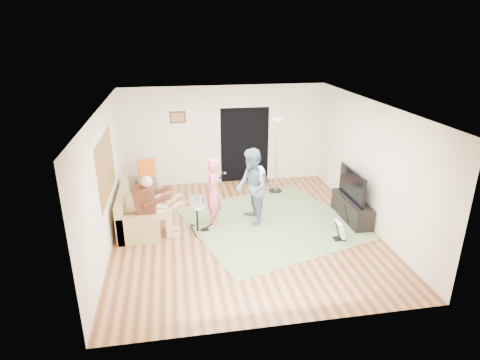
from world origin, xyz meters
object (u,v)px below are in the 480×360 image
Objects in this scene: drum_kit at (197,218)px; tv_cabinet at (351,209)px; guitar_spare at (340,229)px; torchiere_lamp at (277,142)px; television at (352,185)px; guitarist at (252,187)px; sofa at (137,211)px; singer at (212,192)px; dining_chair at (150,186)px.

tv_cabinet is at bearing 0.08° from drum_kit.
guitar_spare is 0.43× the size of torchiere_lamp.
tv_cabinet is 1.17× the size of television.
torchiere_lamp is at bearing 123.23° from television.
guitarist is at bearing 146.54° from guitar_spare.
television reaches higher than drum_kit.
singer reaches higher than sofa.
singer is at bearing 155.14° from guitar_spare.
dining_chair is at bearing -128.31° from guitarist.
sofa is 3.87m from torchiere_lamp.
guitar_spare reaches higher than drum_kit.
guitarist is 2.24m from television.
singer is 1.45× the size of dining_chair.
singer is 0.89× the size of guitarist.
sofa is 1.05× the size of torchiere_lamp.
sofa is 2.81× the size of drum_kit.
guitar_spare is (2.50, -1.16, -0.52)m from singer.
tv_cabinet is (1.29, -1.89, -1.11)m from torchiere_lamp.
torchiere_lamp is 1.66× the size of television.
dining_chair is 0.75× the size of tv_cabinet.
television reaches higher than sofa.
torchiere_lamp is 3.41m from dining_chair.
singer is 1.79× the size of guitar_spare.
guitarist is at bearing -120.75° from torchiere_lamp.
singer is 3.19m from tv_cabinet.
singer is at bearing -97.03° from guitarist.
guitarist is at bearing 174.30° from tv_cabinet.
torchiere_lamp is at bearing -16.91° from dining_chair.
tv_cabinet is at bearing 53.66° from guitar_spare.
guitar_spare reaches higher than tv_cabinet.
tv_cabinet is (3.13, -0.30, -0.51)m from singer.
guitarist reaches higher than guitar_spare.
television is at bearing -39.73° from dining_chair.
singer is 1.28× the size of television.
guitarist is 2.01× the size of guitar_spare.
guitar_spare is 1.20m from television.
television is at bearing 55.88° from guitar_spare.
drum_kit is 2.99m from guitar_spare.
sofa is 1.22× the size of guitarist.
guitar_spare is at bearing 73.92° from singer.
sofa is 1.49× the size of tv_cabinet.
guitar_spare is 3.04m from torchiere_lamp.
television is at bearing 93.24° from singer.
guitar_spare is at bearing -19.88° from sofa.
guitarist reaches higher than sofa.
drum_kit is 0.43× the size of guitarist.
television is (0.58, 0.86, 0.61)m from guitar_spare.
guitarist is at bearing 10.76° from drum_kit.
tv_cabinet is (4.79, -0.64, -0.03)m from sofa.
singer reaches higher than tv_cabinet.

